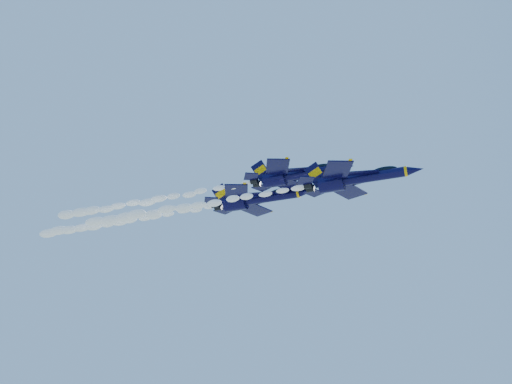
% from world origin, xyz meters
% --- Properties ---
extents(jet_lead, '(17.94, 14.71, 6.67)m').
position_xyz_m(jet_lead, '(20.57, -9.10, 148.59)').
color(jet_lead, black).
extents(smoke_trail_jet_lead, '(41.63, 1.86, 1.67)m').
position_xyz_m(smoke_trail_jet_lead, '(-7.91, -9.10, 148.21)').
color(smoke_trail_jet_lead, white).
extents(jet_second, '(17.80, 14.60, 6.61)m').
position_xyz_m(jet_second, '(10.02, -5.31, 152.83)').
color(jet_second, black).
extents(smoke_trail_jet_second, '(41.63, 1.84, 1.66)m').
position_xyz_m(smoke_trail_jet_second, '(-18.40, -5.31, 152.44)').
color(smoke_trail_jet_second, white).
extents(jet_third, '(19.73, 16.18, 7.33)m').
position_xyz_m(jet_third, '(0.51, 0.83, 152.32)').
color(jet_third, black).
extents(smoke_trail_jet_third, '(41.63, 2.04, 1.84)m').
position_xyz_m(smoke_trail_jet_third, '(-28.73, 0.83, 151.92)').
color(smoke_trail_jet_third, white).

